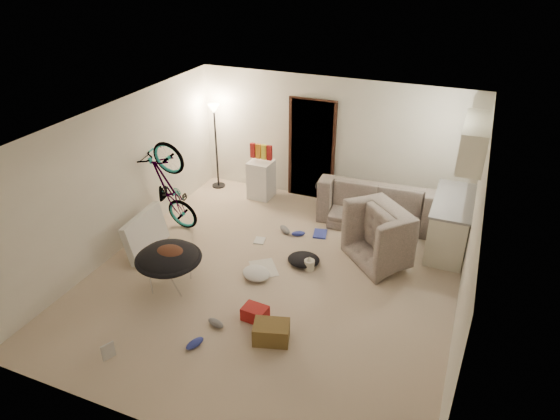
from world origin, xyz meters
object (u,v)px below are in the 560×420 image
at_px(armchair, 396,238).
at_px(juicer, 309,264).
at_px(floor_lamp, 215,129).
at_px(drink_case_a, 271,332).
at_px(kitchen_counter, 450,225).
at_px(saucer_chair, 169,263).
at_px(sofa, 378,206).
at_px(bicycle, 171,206).
at_px(tv_box, 146,233).
at_px(drink_case_b, 255,313).
at_px(mini_fridge, 261,179).

height_order(armchair, juicer, armchair).
relative_size(floor_lamp, drink_case_a, 3.85).
bearing_deg(juicer, kitchen_counter, 38.11).
bearing_deg(kitchen_counter, saucer_chair, -143.76).
bearing_deg(kitchen_counter, floor_lamp, 172.34).
bearing_deg(floor_lamp, sofa, -3.27).
bearing_deg(kitchen_counter, drink_case_a, -120.11).
relative_size(bicycle, saucer_chair, 1.81).
bearing_deg(juicer, saucer_chair, -145.92).
xyz_separation_m(tv_box, drink_case_b, (2.45, -0.90, -0.25)).
height_order(armchair, drink_case_b, armchair).
bearing_deg(kitchen_counter, mini_fridge, 171.69).
bearing_deg(mini_fridge, tv_box, -107.72).
height_order(kitchen_counter, bicycle, bicycle).
relative_size(floor_lamp, saucer_chair, 1.81).
height_order(bicycle, saucer_chair, bicycle).
distance_m(kitchen_counter, tv_box, 5.17).
xyz_separation_m(sofa, tv_box, (-3.40, -2.52, 0.03)).
distance_m(mini_fridge, tv_box, 2.80).
distance_m(armchair, drink_case_b, 2.77).
height_order(drink_case_a, juicer, drink_case_a).
distance_m(mini_fridge, saucer_chair, 3.33).
xyz_separation_m(kitchen_counter, drink_case_a, (-1.90, -3.28, -0.31)).
distance_m(floor_lamp, saucer_chair, 3.69).
xyz_separation_m(floor_lamp, mini_fridge, (1.07, -0.10, -0.92)).
bearing_deg(bicycle, armchair, -76.68).
height_order(kitchen_counter, saucer_chair, kitchen_counter).
distance_m(drink_case_b, juicer, 1.46).
relative_size(saucer_chair, juicer, 4.06).
height_order(sofa, tv_box, tv_box).
height_order(drink_case_b, juicer, juicer).
xyz_separation_m(floor_lamp, saucer_chair, (1.04, -3.43, -0.89)).
height_order(sofa, saucer_chair, saucer_chair).
xyz_separation_m(kitchen_counter, saucer_chair, (-3.79, -2.78, -0.02)).
height_order(tv_box, drink_case_a, tv_box).
height_order(saucer_chair, tv_box, saucer_chair).
bearing_deg(mini_fridge, saucer_chair, -87.90).
bearing_deg(tv_box, kitchen_counter, 19.88).
bearing_deg(tv_box, juicer, 6.97).
relative_size(sofa, drink_case_b, 6.27).
bearing_deg(kitchen_counter, juicer, -141.89).
height_order(kitchen_counter, armchair, kitchen_counter).
bearing_deg(drink_case_b, drink_case_a, -34.16).
bearing_deg(kitchen_counter, sofa, 161.25).
relative_size(kitchen_counter, bicycle, 0.83).
xyz_separation_m(floor_lamp, drink_case_b, (2.55, -3.63, -1.21)).
xyz_separation_m(drink_case_a, juicer, (-0.07, 1.73, -0.03)).
xyz_separation_m(sofa, mini_fridge, (-2.44, 0.10, 0.08)).
distance_m(bicycle, mini_fridge, 2.06).
distance_m(armchair, mini_fridge, 3.23).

